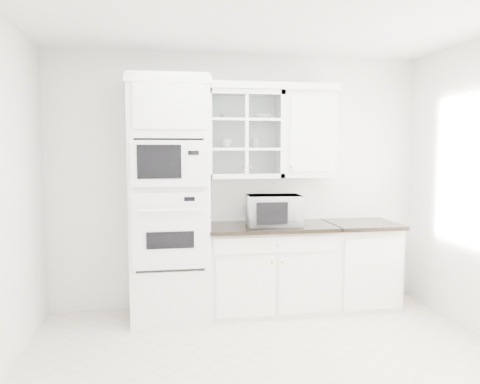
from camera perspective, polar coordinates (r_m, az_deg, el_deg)
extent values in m
cube|color=beige|center=(3.74, 4.43, -21.69)|extent=(4.00, 3.50, 0.01)
cube|color=white|center=(5.05, -0.14, 1.28)|extent=(4.00, 0.02, 2.70)
cube|color=white|center=(3.48, 4.76, 21.78)|extent=(4.00, 3.50, 0.02)
cube|color=white|center=(4.69, -8.61, -0.92)|extent=(0.76, 0.65, 2.40)
cube|color=white|center=(4.39, -8.51, -4.76)|extent=(0.70, 0.03, 0.72)
cube|color=black|center=(4.39, -8.49, -5.83)|extent=(0.44, 0.01, 0.16)
cube|color=white|center=(4.33, -8.62, 3.42)|extent=(0.70, 0.03, 0.43)
cube|color=black|center=(4.31, -9.82, 3.66)|extent=(0.40, 0.01, 0.31)
cube|color=white|center=(4.97, 3.63, -9.43)|extent=(1.30, 0.60, 0.88)
cube|color=black|center=(4.84, 3.75, -4.26)|extent=(1.32, 0.67, 0.04)
cube|color=white|center=(5.28, 14.39, -8.72)|extent=(0.70, 0.60, 0.88)
cube|color=black|center=(5.16, 14.66, -3.84)|extent=(0.72, 0.67, 0.04)
cube|color=white|center=(4.90, 0.49, 7.01)|extent=(0.80, 0.33, 0.90)
cube|color=white|center=(4.89, 0.49, 5.26)|extent=(0.74, 0.29, 0.02)
cube|color=white|center=(4.90, 0.50, 8.76)|extent=(0.74, 0.29, 0.02)
cube|color=white|center=(5.06, 8.11, 6.90)|extent=(0.55, 0.33, 0.90)
cube|color=white|center=(4.89, -0.69, 12.71)|extent=(2.14, 0.38, 0.07)
imported|color=white|center=(4.80, 4.12, -2.22)|extent=(0.57, 0.48, 0.31)
imported|color=white|center=(4.89, -1.37, 9.17)|extent=(0.22, 0.22, 0.05)
imported|color=white|center=(4.95, 2.76, 9.15)|extent=(0.19, 0.19, 0.05)
imported|color=white|center=(4.85, -1.64, 5.93)|extent=(0.14, 0.14, 0.09)
imported|color=white|center=(4.92, 1.89, 5.97)|extent=(0.13, 0.13, 0.10)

